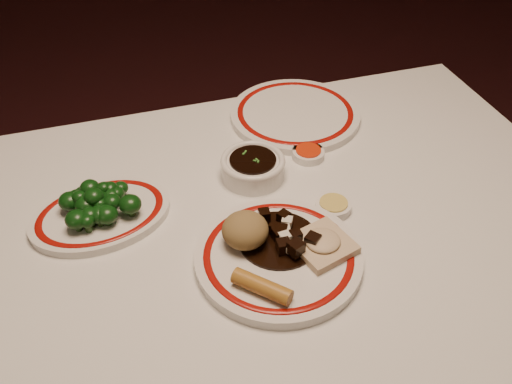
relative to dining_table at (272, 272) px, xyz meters
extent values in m
cube|color=white|center=(0.00, 0.00, 0.07)|extent=(1.20, 0.90, 0.04)
cylinder|color=black|center=(-0.54, 0.39, -0.30)|extent=(0.06, 0.06, 0.71)
cylinder|color=black|center=(0.54, 0.39, -0.30)|extent=(0.06, 0.06, 0.71)
cylinder|color=silver|center=(-0.01, -0.06, 0.10)|extent=(0.30, 0.30, 0.02)
torus|color=maroon|center=(-0.01, -0.06, 0.11)|extent=(0.26, 0.26, 0.00)
ellipsoid|color=olive|center=(-0.05, -0.02, 0.14)|extent=(0.08, 0.08, 0.05)
cylinder|color=#A97529|center=(-0.06, -0.12, 0.12)|extent=(0.08, 0.09, 0.03)
cube|color=#C6B08C|center=(0.06, -0.07, 0.12)|extent=(0.11, 0.11, 0.01)
ellipsoid|color=#C6B08C|center=(0.06, -0.07, 0.13)|extent=(0.06, 0.06, 0.02)
cylinder|color=black|center=(0.00, -0.03, 0.11)|extent=(0.13, 0.13, 0.00)
cube|color=black|center=(0.01, -0.01, 0.12)|extent=(0.02, 0.02, 0.02)
cube|color=black|center=(0.02, 0.01, 0.12)|extent=(0.02, 0.02, 0.02)
cube|color=black|center=(0.00, -0.02, 0.12)|extent=(0.03, 0.03, 0.02)
cube|color=black|center=(0.01, -0.07, 0.13)|extent=(0.03, 0.03, 0.02)
cube|color=black|center=(0.00, -0.06, 0.12)|extent=(0.02, 0.02, 0.02)
cube|color=black|center=(0.00, -0.03, 0.12)|extent=(0.02, 0.02, 0.02)
cube|color=black|center=(-0.04, -0.02, 0.12)|extent=(0.02, 0.02, 0.02)
cube|color=black|center=(0.04, -0.06, 0.13)|extent=(0.03, 0.03, 0.02)
cube|color=black|center=(0.02, -0.04, 0.13)|extent=(0.02, 0.02, 0.02)
cube|color=black|center=(0.00, -0.02, 0.13)|extent=(0.02, 0.02, 0.02)
cube|color=black|center=(-0.01, 0.02, 0.13)|extent=(0.02, 0.02, 0.02)
cube|color=beige|center=(0.00, -0.04, 0.13)|extent=(0.02, 0.02, 0.01)
cube|color=beige|center=(-0.04, -0.02, 0.13)|extent=(0.02, 0.02, 0.01)
cube|color=beige|center=(0.00, -0.06, 0.13)|extent=(0.02, 0.02, 0.01)
cube|color=beige|center=(0.02, -0.01, 0.13)|extent=(0.02, 0.02, 0.01)
cube|color=beige|center=(0.01, -0.02, 0.13)|extent=(0.02, 0.02, 0.01)
torus|color=maroon|center=(-0.27, 0.13, 0.11)|extent=(0.24, 0.24, 0.00)
cylinder|color=#23471C|center=(-0.24, 0.14, 0.11)|extent=(0.01, 0.01, 0.01)
ellipsoid|color=#0D370F|center=(-0.24, 0.14, 0.13)|extent=(0.03, 0.03, 0.02)
cylinder|color=#23471C|center=(-0.29, 0.09, 0.11)|extent=(0.01, 0.01, 0.01)
ellipsoid|color=#0D370F|center=(-0.29, 0.09, 0.13)|extent=(0.03, 0.03, 0.02)
cylinder|color=#23471C|center=(-0.29, 0.10, 0.11)|extent=(0.01, 0.01, 0.01)
ellipsoid|color=#0D370F|center=(-0.29, 0.10, 0.13)|extent=(0.03, 0.03, 0.03)
cylinder|color=#23471C|center=(-0.27, 0.10, 0.11)|extent=(0.01, 0.01, 0.01)
ellipsoid|color=#0D370F|center=(-0.27, 0.10, 0.13)|extent=(0.03, 0.03, 0.02)
cylinder|color=#23471C|center=(-0.27, 0.10, 0.11)|extent=(0.01, 0.01, 0.01)
ellipsoid|color=#0D370F|center=(-0.27, 0.10, 0.13)|extent=(0.04, 0.04, 0.03)
cylinder|color=#23471C|center=(-0.25, 0.14, 0.11)|extent=(0.01, 0.01, 0.01)
ellipsoid|color=#0D370F|center=(-0.25, 0.14, 0.13)|extent=(0.03, 0.03, 0.03)
cylinder|color=#23471C|center=(-0.27, 0.13, 0.11)|extent=(0.01, 0.01, 0.01)
ellipsoid|color=#0D370F|center=(-0.27, 0.13, 0.13)|extent=(0.04, 0.04, 0.03)
cylinder|color=#23471C|center=(-0.29, 0.16, 0.11)|extent=(0.01, 0.01, 0.01)
ellipsoid|color=#0D370F|center=(-0.29, 0.16, 0.13)|extent=(0.03, 0.03, 0.02)
cylinder|color=#23471C|center=(-0.31, 0.16, 0.11)|extent=(0.01, 0.01, 0.01)
ellipsoid|color=#0D370F|center=(-0.31, 0.16, 0.13)|extent=(0.03, 0.03, 0.03)
cylinder|color=#23471C|center=(-0.29, 0.13, 0.11)|extent=(0.01, 0.01, 0.01)
ellipsoid|color=#0D370F|center=(-0.29, 0.13, 0.13)|extent=(0.04, 0.04, 0.03)
cylinder|color=#23471C|center=(-0.27, 0.12, 0.11)|extent=(0.01, 0.01, 0.01)
ellipsoid|color=#0D370F|center=(-0.27, 0.12, 0.13)|extent=(0.03, 0.03, 0.03)
cylinder|color=#23471C|center=(-0.26, 0.10, 0.11)|extent=(0.01, 0.01, 0.01)
ellipsoid|color=#0D370F|center=(-0.26, 0.10, 0.13)|extent=(0.04, 0.04, 0.03)
cylinder|color=#23471C|center=(-0.23, 0.16, 0.11)|extent=(0.01, 0.01, 0.01)
ellipsoid|color=#0D370F|center=(-0.23, 0.16, 0.13)|extent=(0.03, 0.03, 0.02)
cylinder|color=#23471C|center=(-0.22, 0.11, 0.11)|extent=(0.01, 0.01, 0.01)
ellipsoid|color=#0D370F|center=(-0.22, 0.11, 0.13)|extent=(0.04, 0.04, 0.03)
cylinder|color=#23471C|center=(-0.32, 0.15, 0.11)|extent=(0.01, 0.01, 0.01)
ellipsoid|color=#0D370F|center=(-0.32, 0.15, 0.13)|extent=(0.04, 0.04, 0.03)
cylinder|color=#23471C|center=(-0.31, 0.10, 0.11)|extent=(0.01, 0.01, 0.01)
ellipsoid|color=#0D370F|center=(-0.31, 0.10, 0.13)|extent=(0.04, 0.04, 0.03)
cylinder|color=#23471C|center=(-0.28, 0.17, 0.11)|extent=(0.01, 0.01, 0.01)
ellipsoid|color=#0D370F|center=(-0.28, 0.17, 0.12)|extent=(0.03, 0.03, 0.02)
ellipsoid|color=#0D370F|center=(-0.30, 0.14, 0.14)|extent=(0.03, 0.03, 0.02)
ellipsoid|color=#0D370F|center=(-0.28, 0.13, 0.15)|extent=(0.03, 0.03, 0.03)
ellipsoid|color=#0D370F|center=(-0.26, 0.15, 0.14)|extent=(0.02, 0.02, 0.02)
ellipsoid|color=#0D370F|center=(-0.25, 0.12, 0.14)|extent=(0.03, 0.03, 0.02)
ellipsoid|color=#0D370F|center=(-0.27, 0.12, 0.14)|extent=(0.02, 0.02, 0.02)
ellipsoid|color=#0D370F|center=(-0.27, 0.13, 0.14)|extent=(0.03, 0.03, 0.03)
ellipsoid|color=#0D370F|center=(-0.25, 0.15, 0.14)|extent=(0.03, 0.03, 0.02)
ellipsoid|color=#0D370F|center=(-0.28, 0.16, 0.14)|extent=(0.03, 0.03, 0.03)
cylinder|color=silver|center=(0.02, 0.16, 0.11)|extent=(0.12, 0.12, 0.04)
cylinder|color=black|center=(0.02, 0.16, 0.13)|extent=(0.09, 0.09, 0.00)
cylinder|color=silver|center=(0.14, 0.19, 0.10)|extent=(0.06, 0.06, 0.02)
cylinder|color=#B7270B|center=(0.14, 0.19, 0.11)|extent=(0.05, 0.05, 0.00)
cylinder|color=silver|center=(0.12, 0.03, 0.10)|extent=(0.06, 0.06, 0.02)
cylinder|color=tan|center=(0.12, 0.03, 0.11)|extent=(0.05, 0.05, 0.00)
cylinder|color=silver|center=(0.16, 0.33, 0.10)|extent=(0.29, 0.29, 0.02)
torus|color=maroon|center=(0.16, 0.33, 0.11)|extent=(0.25, 0.25, 0.00)
camera|label=1|loc=(-0.23, -0.64, 0.78)|focal=40.00mm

